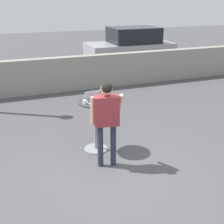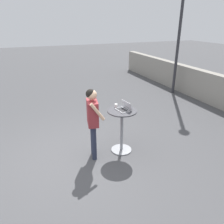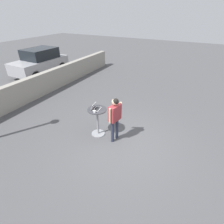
% 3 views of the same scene
% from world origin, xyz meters
% --- Properties ---
extents(ground_plane, '(50.00, 50.00, 0.00)m').
position_xyz_m(ground_plane, '(0.00, 0.00, 0.00)').
color(ground_plane, '#4C4C4F').
extents(pavement_kerb, '(17.02, 0.35, 1.18)m').
position_xyz_m(pavement_kerb, '(0.00, 5.76, 0.59)').
color(pavement_kerb, gray).
rests_on(pavement_kerb, ground_plane).
extents(cafe_table, '(0.70, 0.70, 1.09)m').
position_xyz_m(cafe_table, '(0.13, 1.10, 0.67)').
color(cafe_table, gray).
rests_on(cafe_table, ground_plane).
extents(laptop, '(0.38, 0.33, 0.20)m').
position_xyz_m(laptop, '(0.12, 1.15, 1.13)').
color(laptop, '#B7BABF').
rests_on(laptop, cafe_table).
extents(coffee_mug, '(0.11, 0.08, 0.08)m').
position_xyz_m(coffee_mug, '(-0.11, 1.05, 1.13)').
color(coffee_mug, white).
rests_on(coffee_mug, cafe_table).
extents(standing_person, '(0.63, 0.35, 1.69)m').
position_xyz_m(standing_person, '(0.11, 0.38, 1.08)').
color(standing_person, '#282D42').
rests_on(standing_person, ground_plane).
extents(parked_car_near_street, '(3.96, 2.08, 1.80)m').
position_xyz_m(parked_car_near_street, '(4.33, 8.54, 0.90)').
color(parked_car_near_street, '#9E9EA3').
rests_on(parked_car_near_street, ground_plane).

